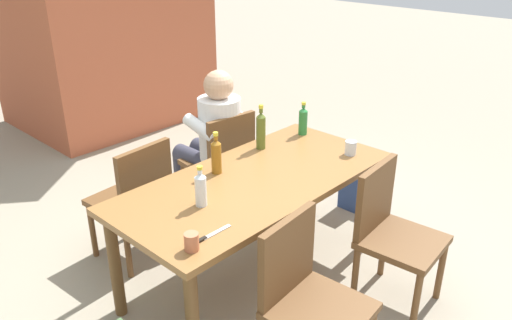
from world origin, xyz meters
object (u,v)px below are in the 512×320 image
at_px(bottle_olive, 261,130).
at_px(cup_terracotta, 192,242).
at_px(chair_far_left, 136,196).
at_px(bottle_clear, 201,189).
at_px(chair_far_right, 223,160).
at_px(chair_near_left, 307,294).
at_px(bottle_amber, 216,156).
at_px(backpack_by_far_side, 358,184).
at_px(chair_near_right, 391,229).
at_px(person_in_white_shirt, 213,135).
at_px(bottle_green, 303,120).
at_px(dining_table, 256,190).
at_px(cup_glass, 351,148).
at_px(table_knife, 209,236).

bearing_deg(bottle_olive, cup_terracotta, -152.30).
height_order(chair_far_left, bottle_clear, bottle_clear).
xyz_separation_m(chair_far_right, chair_near_left, (-0.81, -1.44, 0.00)).
distance_m(bottle_amber, backpack_by_far_side, 1.53).
bearing_deg(chair_near_left, chair_far_left, 89.48).
relative_size(chair_far_right, chair_far_left, 1.00).
bearing_deg(bottle_clear, bottle_amber, 35.29).
relative_size(chair_near_left, cup_terracotta, 9.78).
distance_m(chair_near_right, bottle_clear, 1.15).
distance_m(person_in_white_shirt, bottle_clear, 1.21).
distance_m(person_in_white_shirt, bottle_green, 0.71).
bearing_deg(chair_far_right, chair_near_left, -119.19).
bearing_deg(dining_table, bottle_olive, 38.99).
xyz_separation_m(person_in_white_shirt, bottle_olive, (-0.05, -0.54, 0.20)).
relative_size(chair_far_left, bottle_green, 3.52).
relative_size(bottle_amber, cup_glass, 2.82).
height_order(bottle_green, cup_terracotta, bottle_green).
height_order(chair_far_left, bottle_amber, bottle_amber).
bearing_deg(bottle_clear, dining_table, 1.07).
bearing_deg(chair_far_left, cup_glass, -40.85).
bearing_deg(chair_far_left, cup_terracotta, -109.52).
relative_size(dining_table, table_knife, 7.48).
distance_m(cup_terracotta, cup_glass, 1.45).
distance_m(chair_far_left, bottle_amber, 0.67).
height_order(dining_table, table_knife, table_knife).
relative_size(chair_far_left, table_knife, 3.62).
relative_size(chair_near_left, cup_glass, 9.14).
height_order(dining_table, cup_terracotta, cup_terracotta).
distance_m(person_in_white_shirt, backpack_by_far_side, 1.26).
height_order(chair_far_left, person_in_white_shirt, person_in_white_shirt).
distance_m(dining_table, chair_near_left, 0.84).
bearing_deg(cup_terracotta, chair_far_right, 41.43).
bearing_deg(dining_table, bottle_green, 17.73).
xyz_separation_m(chair_near_right, bottle_clear, (-0.84, 0.71, 0.34)).
xyz_separation_m(chair_far_left, bottle_green, (1.16, -0.48, 0.34)).
bearing_deg(bottle_amber, cup_terracotta, -140.93).
distance_m(bottle_amber, cup_terracotta, 0.84).
xyz_separation_m(chair_near_right, bottle_green, (0.36, 0.96, 0.34)).
distance_m(dining_table, bottle_olive, 0.51).
xyz_separation_m(chair_far_right, chair_near_right, (0.00, -1.44, 0.00)).
bearing_deg(table_knife, backpack_by_far_side, 9.24).
bearing_deg(person_in_white_shirt, bottle_green, -58.75).
relative_size(bottle_clear, backpack_by_far_side, 0.58).
distance_m(dining_table, person_in_white_shirt, 0.92).
bearing_deg(bottle_clear, table_knife, -124.48).
relative_size(chair_near_right, bottle_olive, 2.77).
distance_m(chair_far_right, chair_far_left, 0.79).
bearing_deg(chair_far_right, cup_terracotta, -138.57).
bearing_deg(bottle_olive, table_knife, -150.30).
xyz_separation_m(chair_far_right, table_knife, (-1.02, -0.99, 0.24)).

